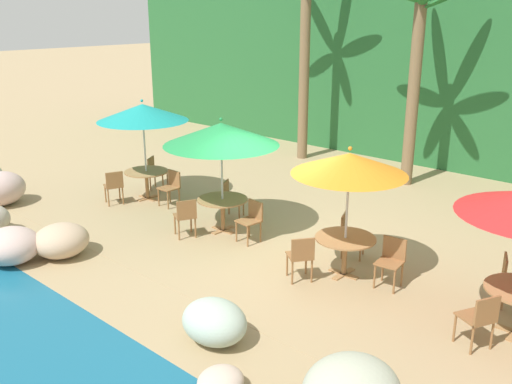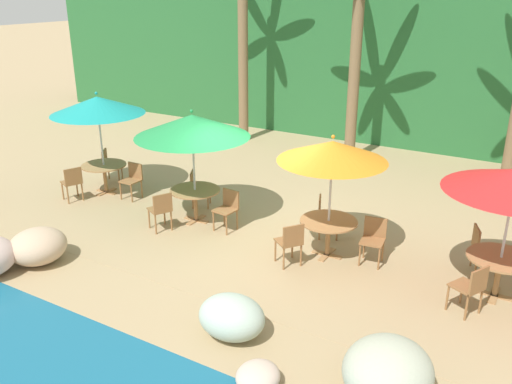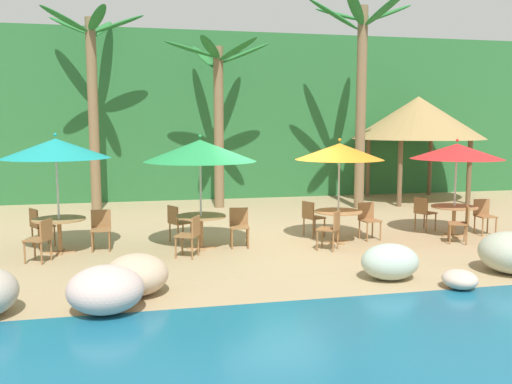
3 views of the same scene
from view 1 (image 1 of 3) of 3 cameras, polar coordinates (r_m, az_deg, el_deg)
The scene contains 23 objects.
ground_plane at distance 11.48m, azimuth 2.78°, elevation -5.87°, with size 120.00×120.00×0.00m, color tan.
terrace_deck at distance 11.48m, azimuth 2.78°, elevation -5.85°, with size 18.00×5.20×0.01m.
foliage_backdrop at distance 18.47m, azimuth 21.26°, elevation 11.72°, with size 28.00×2.40×6.00m.
rock_seawall at distance 12.00m, azimuth -20.54°, elevation -4.05°, with size 17.02×2.55×0.90m.
umbrella_teal at distance 14.21m, azimuth -11.40°, elevation 7.88°, with size 2.24×2.24×2.55m.
dining_table_teal at distance 14.58m, azimuth -11.01°, elevation 1.62°, with size 1.10×1.10×0.74m.
chair_teal_seaward at distance 14.02m, azimuth -8.57°, elevation 0.67°, with size 0.42×0.43×0.87m.
chair_teal_inland at distance 15.40m, azimuth -10.16°, elevation 2.16°, with size 0.58×0.58×0.87m.
chair_teal_left at distance 14.34m, azimuth -14.16°, elevation 0.70°, with size 0.55×0.55×0.87m.
umbrella_green at distance 11.82m, azimuth -3.54°, elevation 5.86°, with size 2.45×2.45×2.51m.
dining_table_green at distance 12.24m, azimuth -3.40°, elevation -1.25°, with size 1.10×1.10×0.74m.
chair_green_seaward at distance 11.71m, azimuth -0.44°, elevation -2.64°, with size 0.46×0.47×0.87m.
chair_green_inland at distance 13.06m, azimuth -2.63°, elevation -0.44°, with size 0.57×0.57×0.87m.
chair_green_left at distance 11.97m, azimuth -7.13°, elevation -2.32°, with size 0.57×0.57×0.87m.
umbrella_orange at distance 9.84m, azimuth 9.42°, elevation 2.84°, with size 2.03×2.03×2.42m.
dining_table_orange at distance 10.33m, azimuth 9.00°, elevation -5.20°, with size 1.10×1.10×0.74m.
chair_orange_seaward at distance 10.15m, azimuth 13.53°, elevation -6.56°, with size 0.47×0.48×0.87m.
chair_orange_inland at distance 11.16m, azimuth 9.37°, elevation -3.98°, with size 0.55×0.55×0.87m.
chair_orange_left at distance 10.03m, azimuth 4.58°, elevation -6.37°, with size 0.59×0.59×0.87m.
chair_red_inland at distance 10.09m, azimuth 24.36°, elevation -7.89°, with size 0.55×0.55×0.87m.
chair_red_left at distance 8.72m, azimuth 21.70°, elevation -11.67°, with size 0.57×0.57×0.87m.
palm_tree_nearest at distance 18.01m, azimuth 5.00°, elevation 16.04°, with size 3.09×3.22×6.19m.
palm_tree_second at distance 15.63m, azimuth 16.06°, elevation 13.89°, with size 3.44×3.24×5.41m.
Camera 1 is at (6.58, -8.18, 4.65)m, focal length 39.58 mm.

